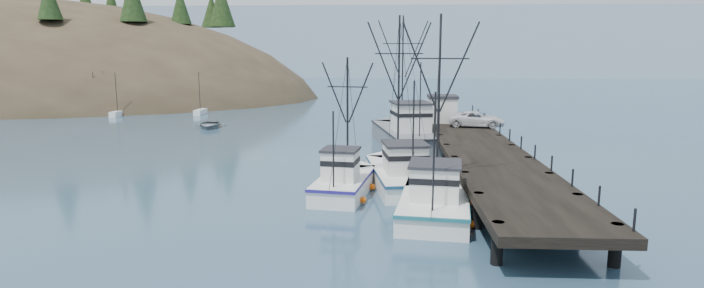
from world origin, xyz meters
name	(u,v)px	position (x,y,z in m)	size (l,w,h in m)	color
ground	(265,231)	(0.00, 0.00, 0.00)	(400.00, 400.00, 0.00)	#2D4B64
pier	(479,148)	(14.00, 16.00, 1.69)	(6.00, 44.00, 2.00)	black
distant_ridge	(392,75)	(10.00, 170.00, 0.00)	(360.00, 40.00, 26.00)	#9EB2C6
distant_ridge_far	(263,73)	(-40.00, 185.00, 0.00)	(180.00, 25.00, 18.00)	silver
moored_sailboats	(135,108)	(-32.34, 55.54, 0.33)	(24.28, 19.55, 6.35)	white
trawler_near	(435,198)	(9.43, 4.16, 0.82)	(5.21, 11.98, 11.97)	white
trawler_mid	(345,181)	(3.75, 7.88, 0.82)	(4.22, 9.24, 9.39)	white
trawler_far	(400,173)	(7.54, 10.64, 0.82)	(5.38, 12.18, 12.26)	white
work_vessel	(405,134)	(8.53, 26.28, 1.23)	(7.12, 15.83, 13.15)	slate
pier_shed	(442,108)	(12.50, 29.61, 3.42)	(3.00, 3.20, 2.80)	silver
pickup_truck	(477,119)	(15.50, 26.10, 2.76)	(2.51, 5.44, 1.51)	silver
motorboat	(210,128)	(-14.88, 37.72, 0.00)	(3.77, 5.28, 1.09)	slate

